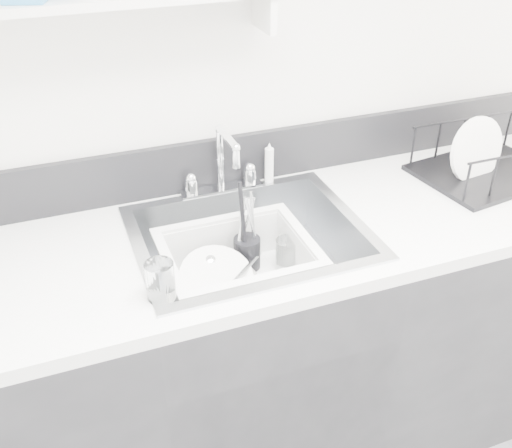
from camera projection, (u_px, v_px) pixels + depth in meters
name	position (u px, v px, depth m)	size (l,w,h in m)	color
counter_run	(250.00, 353.00, 1.91)	(3.20, 0.62, 0.92)	black
backsplash	(216.00, 163.00, 1.86)	(3.20, 0.02, 0.16)	black
sink	(250.00, 259.00, 1.71)	(0.64, 0.52, 0.20)	silver
faucet	(222.00, 176.00, 1.83)	(0.26, 0.18, 0.23)	silver
side_sprayer	(269.00, 163.00, 1.88)	(0.03, 0.03, 0.14)	silver
wall_shelf	(77.00, 5.00, 1.43)	(1.00, 0.16, 0.12)	silver
wash_tub	(238.00, 269.00, 1.67)	(0.41, 0.34, 0.16)	silver
plate_stack	(220.00, 284.00, 1.68)	(0.25, 0.24, 0.10)	white
utensil_cup	(247.00, 250.00, 1.76)	(0.08, 0.08, 0.27)	black
ladle	(231.00, 274.00, 1.70)	(0.26, 0.09, 0.07)	silver
tumbler_in_tub	(287.00, 254.00, 1.76)	(0.07, 0.07, 0.10)	white
tumbler_counter	(160.00, 281.00, 1.41)	(0.07, 0.07, 0.10)	white
dish_rack	(489.00, 154.00, 1.92)	(0.43, 0.32, 0.15)	black
bowl_small	(287.00, 282.00, 1.70)	(0.10, 0.10, 0.03)	white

